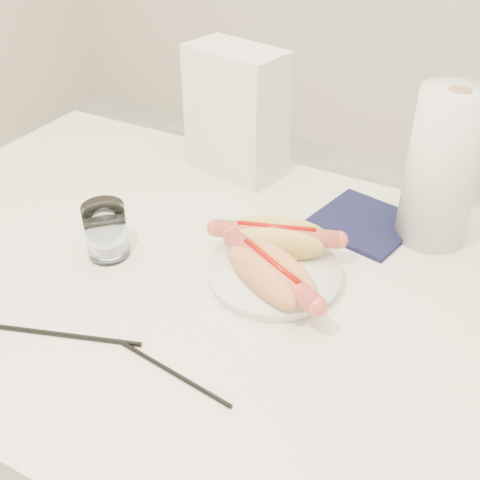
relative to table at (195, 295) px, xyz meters
The scene contains 10 objects.
table is the anchor object (origin of this frame).
plate 0.15m from the table, 14.54° to the left, with size 0.20×0.20×0.02m, color white.
hotdog_left 0.17m from the table, 37.09° to the left, with size 0.19×0.12×0.05m.
hotdog_right 0.17m from the table, ahead, with size 0.19×0.14×0.05m.
water_glass 0.18m from the table, 164.90° to the right, with size 0.07×0.07×0.09m, color white.
chopstick_near 0.24m from the table, 107.95° to the right, with size 0.01×0.01×0.22m, color black.
chopstick_far 0.23m from the table, 64.83° to the right, with size 0.01×0.01×0.19m, color black.
napkin_box 0.38m from the table, 106.82° to the left, with size 0.19×0.10×0.25m, color silver.
navy_napkin 0.32m from the table, 50.92° to the left, with size 0.16×0.16×0.01m, color black.
paper_towel_roll 0.45m from the table, 40.92° to the left, with size 0.12×0.12×0.26m, color silver.
Camera 1 is at (0.42, -0.62, 1.32)m, focal length 43.87 mm.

